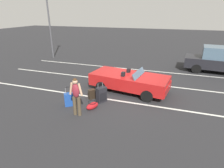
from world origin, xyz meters
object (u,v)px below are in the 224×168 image
suitcase_small_carryon (92,94)px  convertible_car (133,81)px  parking_lamp_post (49,22)px  suitcase_medium_bright (69,99)px  duffel_bag (92,106)px  parked_sedan_near (219,60)px  traveler_person (76,95)px  suitcase_large_black (101,95)px

suitcase_small_carryon → convertible_car: bearing=-101.8°
suitcase_small_carryon → parking_lamp_post: 10.36m
suitcase_medium_bright → parking_lamp_post: parking_lamp_post is taller
duffel_bag → parking_lamp_post: size_ratio=0.12×
duffel_bag → parking_lamp_post: 11.33m
parked_sedan_near → traveler_person: bearing=-123.0°
traveler_person → convertible_car: bearing=-30.6°
convertible_car → suitcase_large_black: convertible_car is taller
suitcase_medium_bright → parked_sedan_near: parked_sedan_near is taller
convertible_car → parked_sedan_near: (5.02, 5.28, 0.30)m
traveler_person → parking_lamp_post: bearing=37.8°
traveler_person → parking_lamp_post: size_ratio=0.29×
parked_sedan_near → parking_lamp_post: size_ratio=0.82×
suitcase_small_carryon → parking_lamp_post: (-7.12, 6.90, 3.00)m
suitcase_small_carryon → traveler_person: 1.75m
traveler_person → parked_sedan_near: parked_sedan_near is taller
parked_sedan_near → parking_lamp_post: bearing=-174.9°
traveler_person → parked_sedan_near: bearing=-40.9°
traveler_person → suitcase_small_carryon: bearing=-0.1°
suitcase_large_black → parked_sedan_near: (6.17, 6.95, 0.52)m
suitcase_small_carryon → parked_sedan_near: parked_sedan_near is taller
convertible_car → suitcase_small_carryon: size_ratio=8.70×
suitcase_small_carryon → duffel_bag: bearing=152.7°
duffel_bag → traveler_person: 1.09m
suitcase_medium_bright → traveler_person: size_ratio=0.59×
suitcase_small_carryon → traveler_person: bearing=129.4°
convertible_car → parking_lamp_post: parking_lamp_post is taller
duffel_bag → parked_sedan_near: size_ratio=0.15×
parking_lamp_post → suitcase_medium_bright: bearing=-50.9°
traveler_person → duffel_bag: bearing=-32.1°
duffel_bag → traveler_person: (-0.38, -0.67, 0.77)m
parked_sedan_near → suitcase_small_carryon: bearing=-129.3°
suitcase_large_black → parking_lamp_post: bearing=168.6°
suitcase_large_black → suitcase_small_carryon: (-0.58, 0.15, -0.12)m
convertible_car → duffel_bag: convertible_car is taller
convertible_car → suitcase_small_carryon: convertible_car is taller
convertible_car → parking_lamp_post: size_ratio=0.77×
suitcase_small_carryon → duffel_bag: suitcase_small_carryon is taller
suitcase_medium_bright → suitcase_small_carryon: (0.70, 1.00, -0.06)m
traveler_person → suitcase_large_black: bearing=-22.0°
parked_sedan_near → parking_lamp_post: 14.08m
convertible_car → duffel_bag: 2.80m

